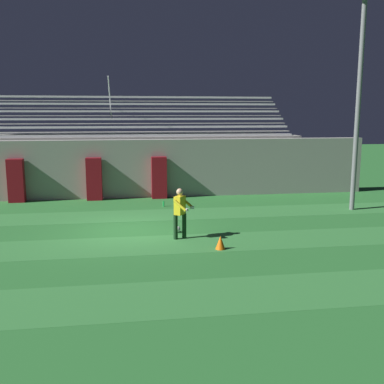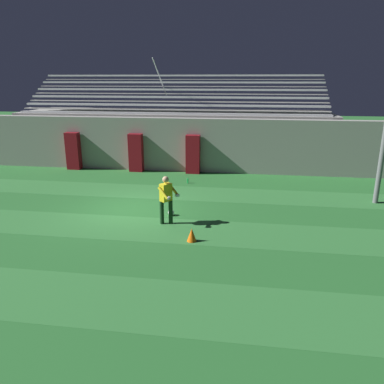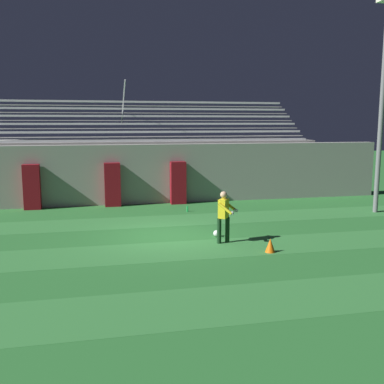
# 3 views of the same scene
# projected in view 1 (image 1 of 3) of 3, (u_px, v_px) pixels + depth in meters

# --- Properties ---
(ground_plane) EXTENTS (80.00, 80.00, 0.00)m
(ground_plane) POSITION_uv_depth(u_px,v_px,m) (129.00, 231.00, 15.69)
(ground_plane) COLOR #286B2D
(turf_stripe_near) EXTENTS (28.00, 2.08, 0.01)m
(turf_stripe_near) POSITION_uv_depth(u_px,v_px,m) (132.00, 300.00, 9.84)
(turf_stripe_near) COLOR #337A38
(turf_stripe_near) RESTS_ON ground
(turf_stripe_mid) EXTENTS (28.00, 2.08, 0.01)m
(turf_stripe_mid) POSITION_uv_depth(u_px,v_px,m) (130.00, 246.00, 13.90)
(turf_stripe_mid) COLOR #337A38
(turf_stripe_mid) RESTS_ON ground
(turf_stripe_far) EXTENTS (28.00, 2.08, 0.01)m
(turf_stripe_far) POSITION_uv_depth(u_px,v_px,m) (128.00, 216.00, 17.96)
(turf_stripe_far) COLOR #337A38
(turf_stripe_far) RESTS_ON ground
(back_wall) EXTENTS (24.00, 0.60, 2.80)m
(back_wall) POSITION_uv_depth(u_px,v_px,m) (127.00, 169.00, 21.77)
(back_wall) COLOR #999691
(back_wall) RESTS_ON ground
(padding_pillar_gate_left) EXTENTS (0.72, 0.44, 2.00)m
(padding_pillar_gate_left) POSITION_uv_depth(u_px,v_px,m) (94.00, 179.00, 21.09)
(padding_pillar_gate_left) COLOR maroon
(padding_pillar_gate_left) RESTS_ON ground
(padding_pillar_gate_right) EXTENTS (0.72, 0.44, 2.00)m
(padding_pillar_gate_right) POSITION_uv_depth(u_px,v_px,m) (159.00, 178.00, 21.53)
(padding_pillar_gate_right) COLOR maroon
(padding_pillar_gate_right) RESTS_ON ground
(padding_pillar_far_left) EXTENTS (0.72, 0.44, 2.00)m
(padding_pillar_far_left) POSITION_uv_depth(u_px,v_px,m) (16.00, 181.00, 20.57)
(padding_pillar_far_left) COLOR maroon
(padding_pillar_far_left) RESTS_ON ground
(bleacher_stand) EXTENTS (18.00, 4.75, 5.83)m
(bleacher_stand) POSITION_uv_depth(u_px,v_px,m) (126.00, 161.00, 24.38)
(bleacher_stand) COLOR #999691
(bleacher_stand) RESTS_ON ground
(floodlight_pole) EXTENTS (0.90, 0.36, 9.03)m
(floodlight_pole) POSITION_uv_depth(u_px,v_px,m) (360.00, 74.00, 18.16)
(floodlight_pole) COLOR slate
(floodlight_pole) RESTS_ON ground
(goalkeeper) EXTENTS (0.72, 0.74, 1.67)m
(goalkeeper) POSITION_uv_depth(u_px,v_px,m) (180.00, 210.00, 14.52)
(goalkeeper) COLOR #143319
(goalkeeper) RESTS_ON ground
(soccer_ball) EXTENTS (0.22, 0.22, 0.22)m
(soccer_ball) POSITION_uv_depth(u_px,v_px,m) (177.00, 229.00, 15.45)
(soccer_ball) COLOR white
(soccer_ball) RESTS_ON ground
(traffic_cone) EXTENTS (0.30, 0.30, 0.42)m
(traffic_cone) POSITION_uv_depth(u_px,v_px,m) (220.00, 242.00, 13.53)
(traffic_cone) COLOR orange
(traffic_cone) RESTS_ON ground
(water_bottle) EXTENTS (0.07, 0.07, 0.24)m
(water_bottle) POSITION_uv_depth(u_px,v_px,m) (164.00, 204.00, 19.74)
(water_bottle) COLOR green
(water_bottle) RESTS_ON ground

